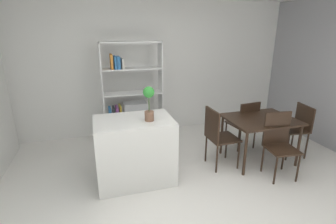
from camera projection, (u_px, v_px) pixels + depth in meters
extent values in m
plane|color=silver|center=(189.00, 207.00, 3.13)|extent=(8.52, 8.52, 0.00)
cube|color=white|center=(144.00, 69.00, 5.15)|extent=(6.21, 0.06, 2.65)
cube|color=silver|center=(135.00, 150.00, 3.59)|extent=(1.07, 0.73, 0.93)
cylinder|color=brown|center=(149.00, 116.00, 3.38)|extent=(0.12, 0.12, 0.13)
cylinder|color=#476633|center=(149.00, 104.00, 3.33)|extent=(0.01, 0.01, 0.21)
sphere|color=#2D8931|center=(149.00, 92.00, 3.28)|extent=(0.15, 0.15, 0.15)
cube|color=white|center=(103.00, 95.00, 4.65)|extent=(0.02, 0.34, 1.89)
cube|color=white|center=(161.00, 91.00, 4.94)|extent=(0.02, 0.34, 1.89)
cube|color=white|center=(130.00, 42.00, 4.51)|extent=(1.12, 0.34, 0.02)
cube|color=white|center=(135.00, 138.00, 5.09)|extent=(1.12, 0.34, 0.02)
cube|color=white|center=(134.00, 116.00, 4.94)|extent=(1.07, 0.34, 0.02)
cube|color=white|center=(133.00, 93.00, 4.80)|extent=(1.07, 0.34, 0.02)
cube|color=white|center=(132.00, 69.00, 4.65)|extent=(1.07, 0.34, 0.02)
cube|color=#2D6BAD|center=(110.00, 113.00, 4.79)|extent=(0.05, 0.28, 0.19)
cube|color=#38383D|center=(114.00, 112.00, 4.81)|extent=(0.04, 0.28, 0.20)
cube|color=#8E4793|center=(117.00, 112.00, 4.82)|extent=(0.05, 0.28, 0.21)
cube|color=gold|center=(120.00, 111.00, 4.83)|extent=(0.03, 0.28, 0.22)
cube|color=orange|center=(111.00, 62.00, 4.51)|extent=(0.04, 0.28, 0.26)
cube|color=#2D6BAD|center=(115.00, 62.00, 4.54)|extent=(0.04, 0.28, 0.22)
cube|color=#2D6BAD|center=(118.00, 63.00, 4.55)|extent=(0.06, 0.28, 0.21)
cube|color=silver|center=(122.00, 63.00, 4.58)|extent=(0.03, 0.28, 0.18)
cube|color=#B7BABC|center=(135.00, 109.00, 4.90)|extent=(0.44, 0.30, 0.26)
cube|color=black|center=(261.00, 119.00, 4.07)|extent=(1.08, 0.85, 0.03)
cylinder|color=black|center=(245.00, 154.00, 3.72)|extent=(0.04, 0.04, 0.70)
cylinder|color=black|center=(299.00, 146.00, 3.98)|extent=(0.04, 0.04, 0.70)
cylinder|color=black|center=(222.00, 135.00, 4.39)|extent=(0.04, 0.04, 0.70)
cylinder|color=black|center=(269.00, 129.00, 4.64)|extent=(0.04, 0.04, 0.70)
cube|color=black|center=(223.00, 138.00, 3.97)|extent=(0.45, 0.44, 0.03)
cube|color=black|center=(212.00, 125.00, 3.83)|extent=(0.04, 0.43, 0.47)
cylinder|color=black|center=(239.00, 155.00, 3.94)|extent=(0.03, 0.03, 0.46)
cylinder|color=black|center=(226.00, 146.00, 4.27)|extent=(0.03, 0.03, 0.46)
cylinder|color=black|center=(217.00, 159.00, 3.82)|extent=(0.03, 0.03, 0.46)
cylinder|color=black|center=(206.00, 149.00, 4.16)|extent=(0.03, 0.03, 0.46)
cube|color=black|center=(241.00, 124.00, 4.65)|extent=(0.46, 0.49, 0.03)
cube|color=black|center=(250.00, 115.00, 4.40)|extent=(0.41, 0.08, 0.44)
cylinder|color=black|center=(241.00, 130.00, 4.96)|extent=(0.03, 0.03, 0.43)
cylinder|color=black|center=(226.00, 133.00, 4.82)|extent=(0.03, 0.03, 0.43)
cylinder|color=black|center=(254.00, 137.00, 4.62)|extent=(0.03, 0.03, 0.43)
cylinder|color=black|center=(239.00, 141.00, 4.49)|extent=(0.03, 0.03, 0.43)
cube|color=black|center=(282.00, 149.00, 3.66)|extent=(0.45, 0.45, 0.03)
cube|color=black|center=(277.00, 128.00, 3.75)|extent=(0.41, 0.07, 0.50)
cylinder|color=black|center=(275.00, 171.00, 3.54)|extent=(0.03, 0.03, 0.43)
cylinder|color=black|center=(298.00, 168.00, 3.60)|extent=(0.03, 0.03, 0.43)
cylinder|color=black|center=(263.00, 159.00, 3.86)|extent=(0.03, 0.03, 0.43)
cylinder|color=black|center=(283.00, 157.00, 3.92)|extent=(0.03, 0.03, 0.43)
cube|color=black|center=(292.00, 129.00, 4.32)|extent=(0.46, 0.49, 0.03)
cube|color=black|center=(304.00, 117.00, 4.28)|extent=(0.09, 0.44, 0.40)
cylinder|color=black|center=(275.00, 138.00, 4.55)|extent=(0.03, 0.03, 0.46)
cylinder|color=black|center=(288.00, 147.00, 4.20)|extent=(0.03, 0.03, 0.46)
cylinder|color=black|center=(293.00, 137.00, 4.60)|extent=(0.03, 0.03, 0.46)
cylinder|color=black|center=(306.00, 146.00, 4.24)|extent=(0.03, 0.03, 0.46)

